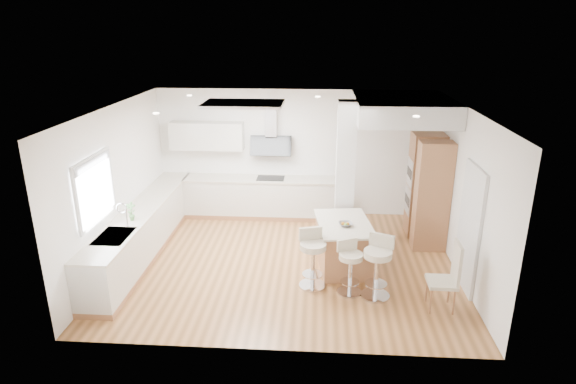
# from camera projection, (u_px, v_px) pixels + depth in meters

# --- Properties ---
(ground) EXTENTS (6.00, 6.00, 0.00)m
(ground) POSITION_uv_depth(u_px,v_px,m) (286.00, 262.00, 8.75)
(ground) COLOR #AD7240
(ground) RESTS_ON ground
(ceiling) EXTENTS (6.00, 5.00, 0.02)m
(ceiling) POSITION_uv_depth(u_px,v_px,m) (286.00, 262.00, 8.75)
(ceiling) COLOR silver
(ceiling) RESTS_ON ground
(wall_back) EXTENTS (6.00, 0.04, 2.80)m
(wall_back) POSITION_uv_depth(u_px,v_px,m) (294.00, 153.00, 10.64)
(wall_back) COLOR white
(wall_back) RESTS_ON ground
(wall_left) EXTENTS (0.04, 5.00, 2.80)m
(wall_left) POSITION_uv_depth(u_px,v_px,m) (117.00, 186.00, 8.48)
(wall_left) COLOR white
(wall_left) RESTS_ON ground
(wall_right) EXTENTS (0.04, 5.00, 2.80)m
(wall_right) POSITION_uv_depth(u_px,v_px,m) (464.00, 194.00, 8.10)
(wall_right) COLOR white
(wall_right) RESTS_ON ground
(skylight) EXTENTS (4.10, 2.10, 0.06)m
(skylight) POSITION_uv_depth(u_px,v_px,m) (244.00, 104.00, 8.45)
(skylight) COLOR silver
(skylight) RESTS_ON ground
(window_left) EXTENTS (0.06, 1.28, 1.07)m
(window_left) POSITION_uv_depth(u_px,v_px,m) (94.00, 186.00, 7.53)
(window_left) COLOR white
(window_left) RESTS_ON ground
(doorway_right) EXTENTS (0.05, 1.00, 2.10)m
(doorway_right) POSITION_uv_depth(u_px,v_px,m) (469.00, 230.00, 7.67)
(doorway_right) COLOR #474038
(doorway_right) RESTS_ON ground
(counter_left) EXTENTS (0.63, 4.50, 1.35)m
(counter_left) POSITION_uv_depth(u_px,v_px,m) (143.00, 230.00, 8.99)
(counter_left) COLOR #A46E46
(counter_left) RESTS_ON ground
(counter_back) EXTENTS (3.62, 0.63, 2.50)m
(counter_back) POSITION_uv_depth(u_px,v_px,m) (252.00, 186.00, 10.67)
(counter_back) COLOR #A46E46
(counter_back) RESTS_ON ground
(pillar) EXTENTS (0.35, 0.35, 2.80)m
(pillar) POSITION_uv_depth(u_px,v_px,m) (345.00, 175.00, 9.12)
(pillar) COLOR silver
(pillar) RESTS_ON ground
(soffit) EXTENTS (1.78, 2.20, 0.40)m
(soffit) POSITION_uv_depth(u_px,v_px,m) (402.00, 108.00, 9.08)
(soffit) COLOR silver
(soffit) RESTS_ON ground
(oven_column) EXTENTS (0.63, 1.21, 2.10)m
(oven_column) POSITION_uv_depth(u_px,v_px,m) (427.00, 189.00, 9.39)
(oven_column) COLOR #A46E46
(oven_column) RESTS_ON ground
(peninsula) EXTENTS (1.08, 1.47, 0.89)m
(peninsula) POSITION_uv_depth(u_px,v_px,m) (343.00, 244.00, 8.51)
(peninsula) COLOR #A46E46
(peninsula) RESTS_ON ground
(bar_stool_a) EXTENTS (0.55, 0.55, 0.99)m
(bar_stool_a) POSITION_uv_depth(u_px,v_px,m) (313.00, 255.00, 7.79)
(bar_stool_a) COLOR silver
(bar_stool_a) RESTS_ON ground
(bar_stool_b) EXTENTS (0.53, 0.53, 0.89)m
(bar_stool_b) POSITION_uv_depth(u_px,v_px,m) (350.00, 265.00, 7.62)
(bar_stool_b) COLOR silver
(bar_stool_b) RESTS_ON ground
(bar_stool_c) EXTENTS (0.60, 0.60, 1.02)m
(bar_stool_c) POSITION_uv_depth(u_px,v_px,m) (378.00, 264.00, 7.49)
(bar_stool_c) COLOR silver
(bar_stool_c) RESTS_ON ground
(dining_chair) EXTENTS (0.43, 0.43, 1.09)m
(dining_chair) POSITION_uv_depth(u_px,v_px,m) (449.00, 274.00, 7.15)
(dining_chair) COLOR #C1B69D
(dining_chair) RESTS_ON ground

